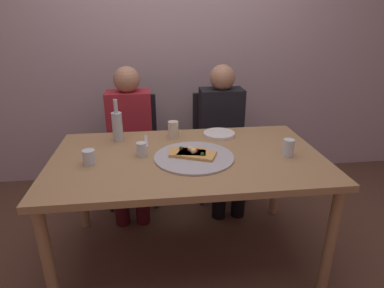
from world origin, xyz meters
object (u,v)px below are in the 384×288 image
at_px(wine_bottle, 117,126).
at_px(guest_in_beanie, 223,130).
at_px(dining_table, 188,166).
at_px(wine_glass, 89,157).
at_px(chair_left, 132,142).
at_px(short_glass, 288,148).
at_px(table_knife, 146,141).
at_px(tumbler_near, 173,130).
at_px(plate_stack, 219,134).
at_px(tumbler_far, 142,149).
at_px(pizza_tray, 194,157).
at_px(pizza_slice_extra, 188,152).
at_px(guest_in_sweater, 130,134).
at_px(chair_right, 219,138).
at_px(pizza_slice_last, 196,154).

height_order(wine_bottle, guest_in_beanie, guest_in_beanie).
height_order(dining_table, wine_bottle, wine_bottle).
height_order(wine_glass, chair_left, chair_left).
bearing_deg(short_glass, table_knife, 157.94).
relative_size(tumbler_near, plate_stack, 0.53).
height_order(tumbler_far, plate_stack, tumbler_far).
bearing_deg(wine_glass, dining_table, 5.28).
distance_m(pizza_tray, tumbler_far, 0.32).
height_order(dining_table, pizza_slice_extra, pizza_slice_extra).
bearing_deg(guest_in_sweater, wine_glass, 77.25).
xyz_separation_m(pizza_tray, table_knife, (-0.29, 0.31, -0.00)).
relative_size(pizza_slice_extra, tumbler_far, 2.82).
height_order(dining_table, guest_in_beanie, guest_in_beanie).
relative_size(pizza_slice_extra, guest_in_beanie, 0.20).
bearing_deg(tumbler_near, table_knife, -165.57).
relative_size(plate_stack, chair_left, 0.25).
xyz_separation_m(tumbler_far, wine_glass, (-0.29, -0.08, 0.00)).
xyz_separation_m(pizza_slice_extra, chair_left, (-0.39, 0.87, -0.26)).
bearing_deg(wine_bottle, plate_stack, 0.95).
relative_size(wine_glass, short_glass, 0.82).
distance_m(tumbler_near, tumbler_far, 0.36).
bearing_deg(guest_in_beanie, wine_bottle, 27.01).
distance_m(short_glass, chair_left, 1.41).
bearing_deg(dining_table, wine_glass, -174.72).
relative_size(dining_table, pizza_slice_extra, 6.87).
bearing_deg(pizza_tray, wine_glass, -178.86).
xyz_separation_m(wine_glass, guest_in_beanie, (0.95, 0.78, -0.15)).
relative_size(short_glass, table_knife, 0.48).
xyz_separation_m(dining_table, tumbler_far, (-0.28, 0.03, 0.11)).
distance_m(pizza_tray, chair_right, 1.01).
xyz_separation_m(pizza_slice_last, plate_stack, (0.21, 0.36, -0.01)).
bearing_deg(pizza_tray, chair_right, 69.51).
xyz_separation_m(tumbler_far, guest_in_beanie, (0.65, 0.69, -0.15)).
distance_m(tumbler_near, guest_in_beanie, 0.62).
height_order(pizza_slice_extra, chair_left, chair_left).
bearing_deg(wine_glass, pizza_slice_extra, 5.41).
xyz_separation_m(tumbler_near, guest_in_sweater, (-0.33, 0.41, -0.16)).
bearing_deg(guest_in_beanie, short_glass, 105.65).
distance_m(tumbler_near, short_glass, 0.77).
xyz_separation_m(short_glass, table_knife, (-0.85, 0.35, -0.05)).
xyz_separation_m(dining_table, chair_right, (0.38, 0.88, -0.16)).
xyz_separation_m(dining_table, table_knife, (-0.25, 0.27, 0.08)).
bearing_deg(short_glass, guest_in_sweater, 141.13).
bearing_deg(chair_left, dining_table, 114.23).
distance_m(pizza_tray, tumbler_near, 0.37).
bearing_deg(plate_stack, pizza_slice_last, -120.49).
xyz_separation_m(dining_table, chair_left, (-0.39, 0.88, -0.16)).
relative_size(table_knife, guest_in_sweater, 0.19).
height_order(pizza_slice_extra, table_knife, pizza_slice_extra).
bearing_deg(pizza_tray, guest_in_sweater, 119.23).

